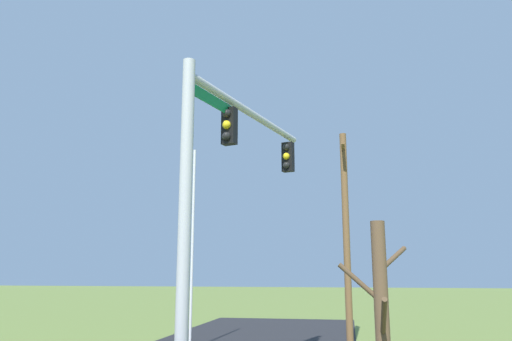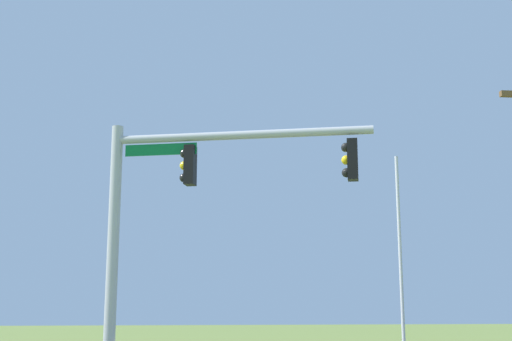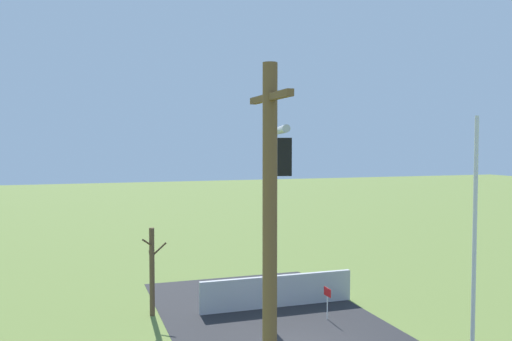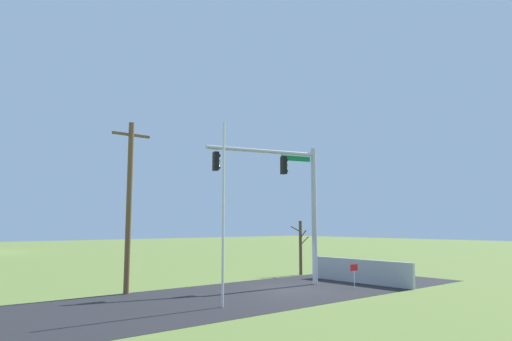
# 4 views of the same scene
# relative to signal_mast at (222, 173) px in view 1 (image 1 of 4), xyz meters

# --- Properties ---
(signal_mast) EXTENTS (6.18, 1.94, 7.44)m
(signal_mast) POSITION_rel_signal_mast_xyz_m (0.00, 0.00, 0.00)
(signal_mast) COLOR #B2B5BA
(signal_mast) RESTS_ON ground_plane
(flagpole) EXTENTS (0.10, 0.10, 7.38)m
(flagpole) POSITION_rel_signal_mast_xyz_m (-6.38, -2.76, -1.43)
(flagpole) COLOR silver
(flagpole) RESTS_ON ground_plane
(utility_pole) EXTENTS (1.90, 0.26, 8.13)m
(utility_pole) POSITION_rel_signal_mast_xyz_m (-7.81, 2.90, -0.89)
(utility_pole) COLOR brown
(utility_pole) RESTS_ON ground_plane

